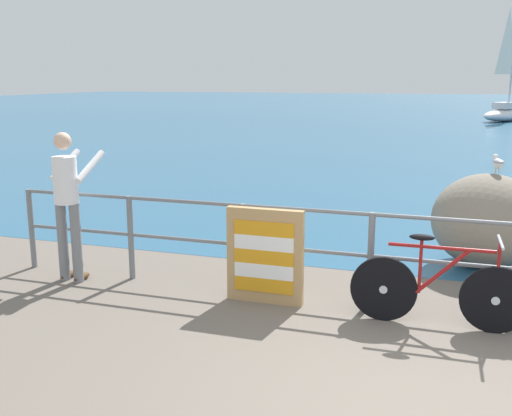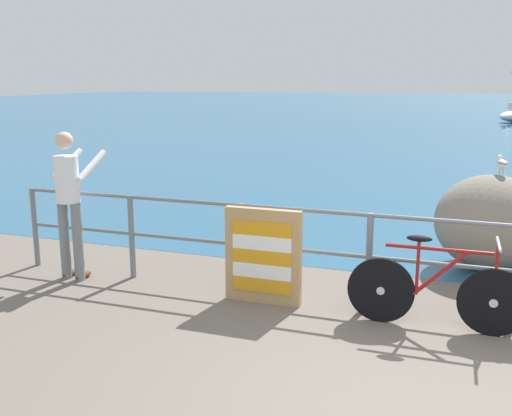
{
  "view_description": "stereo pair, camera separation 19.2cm",
  "coord_description": "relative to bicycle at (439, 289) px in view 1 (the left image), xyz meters",
  "views": [
    {
      "loc": [
        -0.02,
        -4.07,
        2.38
      ],
      "look_at": [
        -2.11,
        2.39,
        0.89
      ],
      "focal_mm": 41.56,
      "sensor_mm": 36.0,
      "label": 1
    },
    {
      "loc": [
        0.16,
        -4.01,
        2.38
      ],
      "look_at": [
        -2.11,
        2.39,
        0.89
      ],
      "focal_mm": 41.56,
      "sensor_mm": 36.0,
      "label": 2
    }
  ],
  "objects": [
    {
      "name": "folded_deckchair_stack",
      "position": [
        -1.8,
        0.1,
        0.13
      ],
      "size": [
        0.84,
        0.1,
        1.04
      ],
      "color": "tan",
      "rests_on": "ground_plane"
    },
    {
      "name": "person_at_railing",
      "position": [
        -4.21,
        0.07,
        0.6
      ],
      "size": [
        0.48,
        0.65,
        1.78
      ],
      "rotation": [
        0.0,
        0.0,
        1.5
      ],
      "color": "slate",
      "rests_on": "ground_plane"
    },
    {
      "name": "bicycle",
      "position": [
        0.0,
        0.0,
        0.0
      ],
      "size": [
        1.7,
        0.48,
        0.92
      ],
      "rotation": [
        0.0,
        0.0,
        0.02
      ],
      "color": "black",
      "rests_on": "ground_plane"
    },
    {
      "name": "promenade_railing",
      "position": [
        0.01,
        0.35,
        0.25
      ],
      "size": [
        10.05,
        0.07,
        1.02
      ],
      "color": "slate",
      "rests_on": "ground_plane"
    },
    {
      "name": "breakwater_boulder_main",
      "position": [
        0.53,
        2.19,
        0.21
      ],
      "size": [
        1.38,
        1.33,
        1.2
      ],
      "color": "gray",
      "rests_on": "ground"
    },
    {
      "name": "seagull",
      "position": [
        0.61,
        2.28,
        0.95
      ],
      "size": [
        0.18,
        0.34,
        0.23
      ],
      "rotation": [
        0.0,
        0.0,
        1.81
      ],
      "color": "gold",
      "rests_on": "breakwater_boulder_main"
    },
    {
      "name": "sea_surface",
      "position": [
        0.01,
        46.46,
        -0.39
      ],
      "size": [
        120.0,
        90.0,
        0.01
      ],
      "primitive_type": "cube",
      "color": "#285B7F",
      "rests_on": "ground_plane"
    },
    {
      "name": "ground_plane",
      "position": [
        0.01,
        18.36,
        -0.44
      ],
      "size": [
        120.0,
        120.0,
        0.1
      ],
      "primitive_type": "cube",
      "color": "#6B6056"
    },
    {
      "name": "sailboat",
      "position": [
        2.97,
        30.65,
        0.32
      ],
      "size": [
        3.41,
        4.43,
        6.16
      ],
      "rotation": [
        0.0,
        0.0,
        1.02
      ],
      "color": "white",
      "rests_on": "sea_surface"
    }
  ]
}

